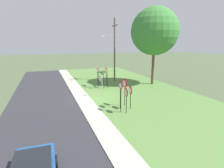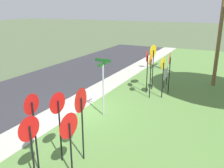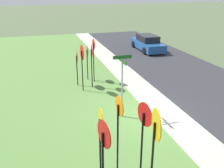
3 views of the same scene
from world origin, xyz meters
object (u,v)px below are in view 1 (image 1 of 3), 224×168
Objects in this scene: stop_sign_far_left at (106,73)px; notice_board at (100,79)px; stop_sign_far_right at (103,75)px; oak_tree_left at (155,31)px; stop_sign_near_left at (107,75)px; utility_pole at (114,48)px; yield_sign_far_right at (125,86)px; yield_sign_near_left at (120,88)px; street_name_post at (102,82)px; stop_sign_near_right at (98,74)px; yield_sign_near_right at (121,90)px; yield_sign_center at (126,95)px; yield_sign_far_left at (130,92)px; stop_sign_far_center at (97,71)px.

notice_board is (-1.28, -0.50, -1.01)m from stop_sign_far_left.
stop_sign_far_right is (1.24, -0.78, -0.04)m from stop_sign_far_left.
stop_sign_near_left is at bearing -90.65° from oak_tree_left.
utility_pole is (-3.88, 2.36, 3.27)m from stop_sign_near_left.
yield_sign_near_left is at bearing -61.52° from yield_sign_far_right.
stop_sign_far_right is at bearing -42.83° from stop_sign_far_left.
street_name_post is (4.55, -2.01, -0.16)m from stop_sign_far_left.
stop_sign_far_left is at bearing 167.76° from yield_sign_far_right.
stop_sign_near_left is 4.10m from street_name_post.
yield_sign_near_right is at bearing -13.81° from stop_sign_near_right.
yield_sign_near_left is at bearing -6.76° from stop_sign_near_left.
stop_sign_near_left is at bearing -20.31° from stop_sign_far_left.
stop_sign_near_right is 7.98m from yield_sign_near_left.
yield_sign_center is at bearing 4.73° from street_name_post.
yield_sign_near_left reaches higher than yield_sign_far_left.
oak_tree_left is (2.24, 7.12, 6.43)m from notice_board.
notice_board is at bearing 147.38° from stop_sign_near_right.
yield_sign_near_right is (8.37, -1.69, 0.22)m from stop_sign_near_left.
stop_sign_near_right is 5.80m from utility_pole.
yield_sign_far_left is 0.23× the size of utility_pole.
yield_sign_near_right reaches higher than yield_sign_near_left.
notice_board is (-2.16, -0.35, -0.90)m from stop_sign_near_left.
stop_sign_far_center is 1.69m from notice_board.
stop_sign_near_right is 1.32m from stop_sign_far_left.
utility_pole reaches higher than stop_sign_far_right.
yield_sign_far_right is at bearing 141.59° from yield_sign_near_right.
yield_sign_center is 13.69m from utility_pole.
yield_sign_far_left is (8.93, -0.78, -0.28)m from stop_sign_far_left.
yield_sign_far_right is at bearing -7.58° from stop_sign_near_right.
utility_pole reaches higher than yield_sign_near_right.
stop_sign_far_left is 0.89× the size of stop_sign_far_center.
yield_sign_far_right is at bearing -17.24° from stop_sign_far_left.
utility_pole is at bearing -131.91° from oak_tree_left.
stop_sign_far_right reaches higher than yield_sign_near_left.
utility_pole is (-11.02, 3.14, 3.06)m from yield_sign_far_right.
yield_sign_far_left is 1.70× the size of notice_board.
yield_sign_near_right reaches higher than yield_sign_center.
yield_sign_near_left is 1.99× the size of notice_board.
stop_sign_near_right is 0.99× the size of yield_sign_near_right.
utility_pole is (-2.62, 3.37, 2.91)m from stop_sign_far_center.
stop_sign_far_right is at bearing 170.51° from yield_sign_near_right.
stop_sign_near_left is at bearing -179.13° from yield_sign_far_left.
stop_sign_near_right is at bearing -177.07° from yield_sign_center.
yield_sign_near_right is 10.68m from notice_board.
stop_sign_far_left is 4.97m from street_name_post.
yield_sign_far_left is (-0.33, 1.06, -0.39)m from yield_sign_near_right.
notice_board is (-9.30, 0.43, -1.12)m from yield_sign_far_right.
street_name_post is 10.88m from oak_tree_left.
stop_sign_far_left is 2.03× the size of notice_board.
stop_sign_far_right is at bearing 178.57° from yield_sign_near_left.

